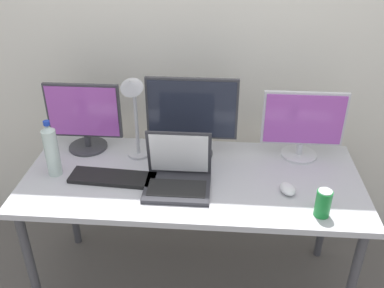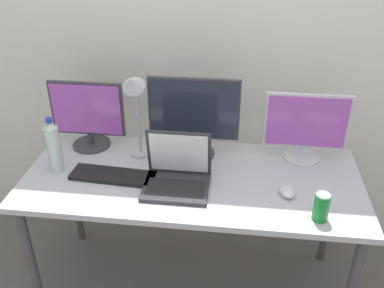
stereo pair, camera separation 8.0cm
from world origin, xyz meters
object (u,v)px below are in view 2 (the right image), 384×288
object	(u,v)px
monitor_left	(88,115)
desk_lamp	(135,100)
keyboard_main	(113,176)
mouse_by_keyboard	(287,192)
soda_can_near_keyboard	(321,207)
work_desk	(192,187)
laptop_silver	(177,174)
monitor_right	(306,126)
water_bottle	(54,147)
monitor_center	(194,116)

from	to	relation	value
monitor_left	desk_lamp	distance (m)	0.33
keyboard_main	mouse_by_keyboard	bearing A→B (deg)	0.83
soda_can_near_keyboard	desk_lamp	bearing A→B (deg)	156.11
desk_lamp	mouse_by_keyboard	bearing A→B (deg)	-17.35
desk_lamp	work_desk	bearing A→B (deg)	-24.31
monitor_left	soda_can_near_keyboard	world-z (taller)	monitor_left
mouse_by_keyboard	desk_lamp	xyz separation A→B (m)	(-0.74, 0.23, 0.31)
mouse_by_keyboard	laptop_silver	bearing A→B (deg)	162.75
monitor_left	keyboard_main	distance (m)	0.39
work_desk	desk_lamp	world-z (taller)	desk_lamp
monitor_right	desk_lamp	distance (m)	0.85
water_bottle	keyboard_main	bearing A→B (deg)	-5.67
monitor_left	monitor_right	bearing A→B (deg)	0.14
monitor_right	water_bottle	world-z (taller)	monitor_right
work_desk	water_bottle	distance (m)	0.70
keyboard_main	desk_lamp	distance (m)	0.38
monitor_center	soda_can_near_keyboard	size ratio (longest dim) A/B	3.63
work_desk	keyboard_main	distance (m)	0.39
monitor_right	mouse_by_keyboard	bearing A→B (deg)	-106.21
water_bottle	desk_lamp	xyz separation A→B (m)	(0.37, 0.16, 0.19)
laptop_silver	water_bottle	size ratio (longest dim) A/B	1.05
monitor_right	laptop_silver	distance (m)	0.69
mouse_by_keyboard	soda_can_near_keyboard	size ratio (longest dim) A/B	0.76
monitor_left	monitor_center	size ratio (longest dim) A/B	0.85
monitor_left	keyboard_main	bearing A→B (deg)	-54.62
laptop_silver	soda_can_near_keyboard	bearing A→B (deg)	-15.29
monitor_left	laptop_silver	distance (m)	0.62
laptop_silver	work_desk	bearing A→B (deg)	52.53
keyboard_main	desk_lamp	size ratio (longest dim) A/B	0.86
monitor_right	desk_lamp	size ratio (longest dim) A/B	0.86
work_desk	water_bottle	xyz separation A→B (m)	(-0.67, -0.03, 0.20)
keyboard_main	work_desk	bearing A→B (deg)	12.28
mouse_by_keyboard	water_bottle	xyz separation A→B (m)	(-1.11, 0.07, 0.11)
monitor_left	work_desk	bearing A→B (deg)	-21.65
laptop_silver	mouse_by_keyboard	xyz separation A→B (m)	(0.51, -0.02, -0.04)
monitor_center	soda_can_near_keyboard	xyz separation A→B (m)	(0.59, -0.45, -0.16)
monitor_left	desk_lamp	xyz separation A→B (m)	(0.29, -0.10, 0.14)
desk_lamp	monitor_center	bearing A→B (deg)	14.32
keyboard_main	mouse_by_keyboard	size ratio (longest dim) A/B	4.29
laptop_silver	mouse_by_keyboard	bearing A→B (deg)	-2.34
laptop_silver	mouse_by_keyboard	distance (m)	0.51
monitor_right	laptop_silver	size ratio (longest dim) A/B	1.36
keyboard_main	soda_can_near_keyboard	world-z (taller)	soda_can_near_keyboard
work_desk	keyboard_main	world-z (taller)	keyboard_main
work_desk	monitor_right	size ratio (longest dim) A/B	3.95
monitor_center	monitor_right	bearing A→B (deg)	2.99
laptop_silver	soda_can_near_keyboard	size ratio (longest dim) A/B	2.40
soda_can_near_keyboard	monitor_right	bearing A→B (deg)	93.30
work_desk	monitor_left	size ratio (longest dim) A/B	4.19
monitor_left	monitor_right	distance (m)	1.12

